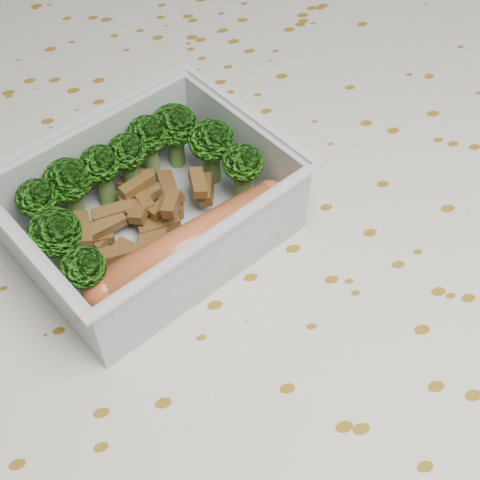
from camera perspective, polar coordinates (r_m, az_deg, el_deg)
name	(u,v)px	position (r m, az deg, el deg)	size (l,w,h in m)	color
dining_table	(247,329)	(0.49, 0.57, -7.65)	(1.40, 0.90, 0.75)	brown
tablecloth	(247,290)	(0.45, 0.62, -4.31)	(1.46, 0.96, 0.19)	silver
lunch_container	(152,215)	(0.42, -7.56, 2.14)	(0.20, 0.18, 0.06)	silver
broccoli_florets	(128,175)	(0.42, -9.52, 5.50)	(0.15, 0.13, 0.05)	#608C3F
meat_pile	(140,212)	(0.43, -8.51, 2.38)	(0.11, 0.08, 0.03)	olive
sausage	(191,243)	(0.40, -4.20, -0.22)	(0.14, 0.06, 0.02)	#C85E31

